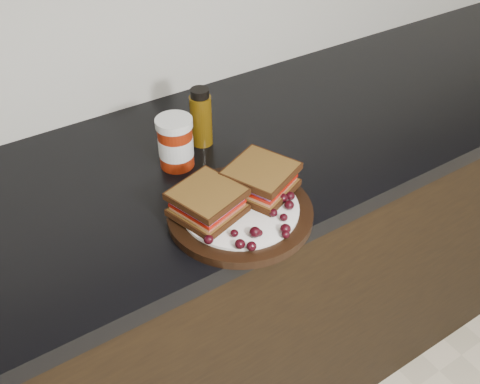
% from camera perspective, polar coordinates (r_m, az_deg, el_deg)
% --- Properties ---
extents(base_cabinets, '(3.96, 0.58, 0.86)m').
position_cam_1_polar(base_cabinets, '(1.50, -3.65, -11.50)').
color(base_cabinets, black).
rests_on(base_cabinets, ground_plane).
extents(countertop, '(3.98, 0.60, 0.04)m').
position_cam_1_polar(countertop, '(1.19, -4.53, 2.45)').
color(countertop, black).
rests_on(countertop, base_cabinets).
extents(plate, '(0.28, 0.28, 0.02)m').
position_cam_1_polar(plate, '(1.02, -0.00, -2.21)').
color(plate, black).
rests_on(plate, countertop).
extents(sandwich_left, '(0.14, 0.14, 0.05)m').
position_cam_1_polar(sandwich_left, '(0.99, -3.49, -1.08)').
color(sandwich_left, brown).
rests_on(sandwich_left, plate).
extents(sandwich_right, '(0.16, 0.16, 0.05)m').
position_cam_1_polar(sandwich_right, '(1.04, 2.24, 1.40)').
color(sandwich_right, brown).
rests_on(sandwich_right, plate).
extents(grape_0, '(0.02, 0.02, 0.02)m').
position_cam_1_polar(grape_0, '(0.94, -3.37, -5.08)').
color(grape_0, black).
rests_on(grape_0, plate).
extents(grape_1, '(0.02, 0.02, 0.01)m').
position_cam_1_polar(grape_1, '(0.95, -0.61, -4.42)').
color(grape_1, black).
rests_on(grape_1, plate).
extents(grape_2, '(0.02, 0.02, 0.02)m').
position_cam_1_polar(grape_2, '(0.93, 0.00, -5.57)').
color(grape_2, black).
rests_on(grape_2, plate).
extents(grape_3, '(0.02, 0.02, 0.02)m').
position_cam_1_polar(grape_3, '(0.93, 1.24, -5.80)').
color(grape_3, black).
rests_on(grape_3, plate).
extents(grape_4, '(0.02, 0.02, 0.02)m').
position_cam_1_polar(grape_4, '(0.95, 1.61, -4.30)').
color(grape_4, black).
rests_on(grape_4, plate).
extents(grape_5, '(0.01, 0.01, 0.01)m').
position_cam_1_polar(grape_5, '(0.95, 2.04, -4.38)').
color(grape_5, black).
rests_on(grape_5, plate).
extents(grape_6, '(0.02, 0.02, 0.01)m').
position_cam_1_polar(grape_6, '(0.95, 4.89, -4.52)').
color(grape_6, black).
rests_on(grape_6, plate).
extents(grape_7, '(0.02, 0.02, 0.02)m').
position_cam_1_polar(grape_7, '(0.96, 4.87, -3.95)').
color(grape_7, black).
rests_on(grape_7, plate).
extents(grape_8, '(0.02, 0.02, 0.01)m').
position_cam_1_polar(grape_8, '(0.98, 4.69, -2.72)').
color(grape_8, black).
rests_on(grape_8, plate).
extents(grape_9, '(0.02, 0.02, 0.02)m').
position_cam_1_polar(grape_9, '(0.99, 3.57, -2.24)').
color(grape_9, black).
rests_on(grape_9, plate).
extents(grape_10, '(0.02, 0.02, 0.02)m').
position_cam_1_polar(grape_10, '(1.01, 5.27, -1.40)').
color(grape_10, black).
rests_on(grape_10, plate).
extents(grape_11, '(0.02, 0.02, 0.02)m').
position_cam_1_polar(grape_11, '(1.02, 4.62, -0.65)').
color(grape_11, black).
rests_on(grape_11, plate).
extents(grape_12, '(0.02, 0.02, 0.02)m').
position_cam_1_polar(grape_12, '(1.03, 5.37, -0.43)').
color(grape_12, black).
rests_on(grape_12, plate).
extents(grape_13, '(0.02, 0.02, 0.02)m').
position_cam_1_polar(grape_13, '(1.06, 4.36, 0.82)').
color(grape_13, black).
rests_on(grape_13, plate).
extents(grape_14, '(0.01, 0.01, 0.01)m').
position_cam_1_polar(grape_14, '(1.05, 2.93, 0.65)').
color(grape_14, black).
rests_on(grape_14, plate).
extents(grape_15, '(0.02, 0.02, 0.02)m').
position_cam_1_polar(grape_15, '(1.04, 1.27, 0.51)').
color(grape_15, black).
rests_on(grape_15, plate).
extents(grape_16, '(0.02, 0.02, 0.02)m').
position_cam_1_polar(grape_16, '(1.03, -3.82, -0.27)').
color(grape_16, black).
rests_on(grape_16, plate).
extents(grape_17, '(0.02, 0.02, 0.02)m').
position_cam_1_polar(grape_17, '(1.02, -3.40, -0.68)').
color(grape_17, black).
rests_on(grape_17, plate).
extents(grape_18, '(0.02, 0.02, 0.02)m').
position_cam_1_polar(grape_18, '(1.01, -4.52, -1.41)').
color(grape_18, black).
rests_on(grape_18, plate).
extents(grape_19, '(0.02, 0.02, 0.02)m').
position_cam_1_polar(grape_19, '(1.00, -4.39, -1.68)').
color(grape_19, black).
rests_on(grape_19, plate).
extents(grape_20, '(0.02, 0.02, 0.02)m').
position_cam_1_polar(grape_20, '(0.98, -2.40, -2.51)').
color(grape_20, black).
rests_on(grape_20, plate).
extents(grape_21, '(0.02, 0.02, 0.02)m').
position_cam_1_polar(grape_21, '(0.97, -2.08, -3.26)').
color(grape_21, black).
rests_on(grape_21, plate).
extents(grape_22, '(0.02, 0.02, 0.01)m').
position_cam_1_polar(grape_22, '(1.00, -3.47, -1.68)').
color(grape_22, black).
rests_on(grape_22, plate).
extents(grape_23, '(0.02, 0.02, 0.02)m').
position_cam_1_polar(grape_23, '(1.00, -5.04, -1.95)').
color(grape_23, black).
rests_on(grape_23, plate).
extents(grape_24, '(0.02, 0.02, 0.02)m').
position_cam_1_polar(grape_24, '(0.98, -3.93, -2.63)').
color(grape_24, black).
rests_on(grape_24, plate).
extents(condiment_jar, '(0.10, 0.10, 0.11)m').
position_cam_1_polar(condiment_jar, '(1.14, -6.88, 5.25)').
color(condiment_jar, maroon).
rests_on(condiment_jar, countertop).
extents(oil_bottle, '(0.06, 0.06, 0.14)m').
position_cam_1_polar(oil_bottle, '(1.20, -4.18, 8.00)').
color(oil_bottle, '#503708').
rests_on(oil_bottle, countertop).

